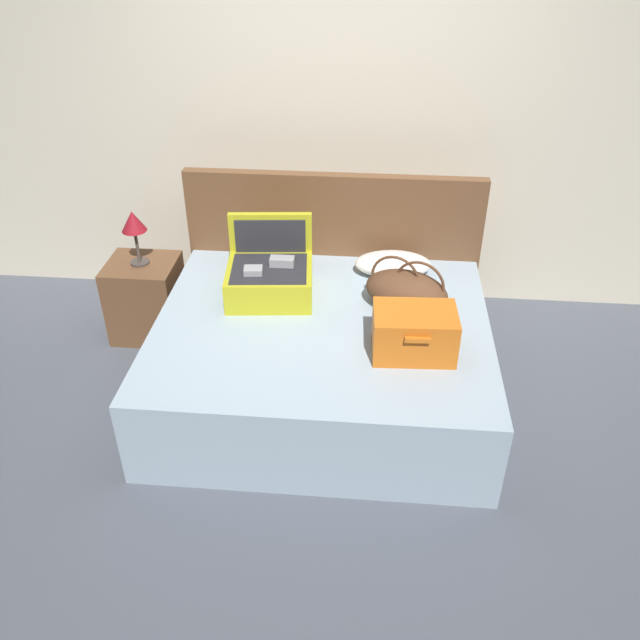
% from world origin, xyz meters
% --- Properties ---
extents(ground_plane, '(12.00, 12.00, 0.00)m').
position_xyz_m(ground_plane, '(0.00, 0.00, 0.00)').
color(ground_plane, '#4C515B').
extents(back_wall, '(8.00, 0.10, 2.60)m').
position_xyz_m(back_wall, '(0.00, 1.65, 1.30)').
color(back_wall, beige).
rests_on(back_wall, ground).
extents(bed, '(1.86, 1.59, 0.51)m').
position_xyz_m(bed, '(0.00, 0.40, 0.25)').
color(bed, '#99ADBC').
rests_on(bed, ground).
extents(headboard, '(1.90, 0.08, 1.05)m').
position_xyz_m(headboard, '(0.00, 1.24, 0.53)').
color(headboard, brown).
rests_on(headboard, ground).
extents(hard_case_large, '(0.54, 0.51, 0.43)m').
position_xyz_m(hard_case_large, '(-0.33, 0.69, 0.63)').
color(hard_case_large, gold).
rests_on(hard_case_large, bed).
extents(hard_case_medium, '(0.44, 0.33, 0.25)m').
position_xyz_m(hard_case_medium, '(0.49, 0.17, 0.63)').
color(hard_case_medium, '#D16619').
rests_on(hard_case_medium, bed).
extents(duffel_bag, '(0.55, 0.44, 0.32)m').
position_xyz_m(duffel_bag, '(0.46, 0.59, 0.63)').
color(duffel_bag, brown).
rests_on(duffel_bag, bed).
extents(pillow_near_headboard, '(0.49, 0.29, 0.14)m').
position_xyz_m(pillow_near_headboard, '(0.39, 0.99, 0.58)').
color(pillow_near_headboard, white).
rests_on(pillow_near_headboard, bed).
extents(nightstand, '(0.44, 0.40, 0.53)m').
position_xyz_m(nightstand, '(-1.21, 0.95, 0.26)').
color(nightstand, brown).
rests_on(nightstand, ground).
extents(table_lamp, '(0.15, 0.15, 0.36)m').
position_xyz_m(table_lamp, '(-1.21, 0.95, 0.80)').
color(table_lamp, '#3F3833').
rests_on(table_lamp, nightstand).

